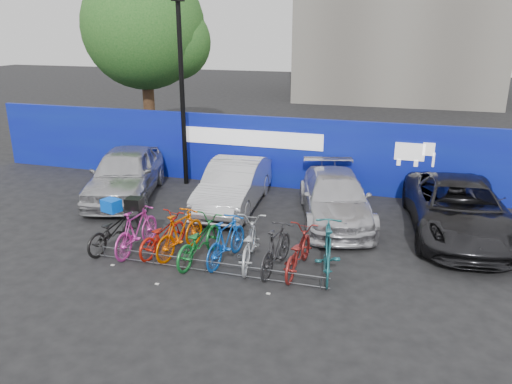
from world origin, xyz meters
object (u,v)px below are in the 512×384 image
at_px(bike_3, 180,233).
at_px(bike_9, 328,249).
at_px(car_3, 459,209).
at_px(car_0, 125,173).
at_px(bike_1, 136,230).
at_px(bike_4, 199,240).
at_px(bike_6, 249,243).
at_px(car_2, 335,198).
at_px(bike_0, 114,230).
at_px(lamppost, 182,89).
at_px(bike_2, 163,234).
at_px(bike_rack, 206,266).
at_px(car_1, 234,185).
at_px(tree, 149,30).
at_px(bike_8, 298,251).
at_px(bike_5, 226,240).
at_px(bike_7, 276,249).

distance_m(bike_3, bike_9, 3.55).
bearing_deg(car_3, car_0, 172.68).
relative_size(bike_1, bike_4, 0.95).
relative_size(bike_4, bike_6, 1.00).
bearing_deg(bike_6, car_2, -123.88).
distance_m(bike_0, bike_6, 3.46).
distance_m(lamppost, car_0, 3.35).
distance_m(car_0, bike_4, 5.42).
bearing_deg(bike_0, bike_9, -169.25).
relative_size(bike_0, bike_2, 1.05).
relative_size(bike_rack, bike_6, 2.86).
bearing_deg(car_1, bike_9, -49.72).
bearing_deg(car_3, tree, 144.99).
xyz_separation_m(bike_rack, bike_6, (0.79, 0.71, 0.35)).
relative_size(car_2, bike_3, 2.49).
xyz_separation_m(tree, bike_0, (4.11, -10.09, -4.58)).
distance_m(bike_rack, bike_6, 1.12).
relative_size(lamppost, bike_rack, 1.09).
relative_size(car_1, bike_0, 2.32).
xyz_separation_m(lamppost, bike_8, (5.16, -5.34, -2.78)).
bearing_deg(bike_2, bike_rack, 164.46).
bearing_deg(bike_9, bike_4, -5.74).
height_order(bike_rack, bike_3, bike_3).
distance_m(car_1, bike_5, 3.73).
bearing_deg(lamppost, bike_0, -84.36).
height_order(lamppost, car_0, lamppost).
xyz_separation_m(car_2, bike_3, (-3.22, -3.37, -0.11)).
relative_size(car_1, bike_9, 2.13).
bearing_deg(car_1, car_0, 177.68).
distance_m(car_3, bike_0, 8.86).
relative_size(car_0, bike_8, 2.52).
relative_size(lamppost, car_1, 1.42).
bearing_deg(bike_1, bike_rack, 167.69).
bearing_deg(bike_0, car_3, -148.37).
bearing_deg(bike_3, lamppost, -54.62).
xyz_separation_m(lamppost, bike_7, (4.68, -5.44, -2.73)).
distance_m(car_1, bike_6, 3.84).
xyz_separation_m(bike_6, bike_8, (1.17, -0.05, -0.02)).
xyz_separation_m(bike_0, bike_4, (2.29, -0.05, 0.03)).
xyz_separation_m(bike_2, bike_9, (4.01, 0.01, 0.15)).
height_order(car_2, bike_3, car_2).
height_order(bike_3, bike_5, bike_3).
height_order(car_1, bike_6, car_1).
relative_size(bike_rack, bike_0, 3.02).
distance_m(car_0, bike_5, 5.83).
xyz_separation_m(car_1, bike_0, (-1.87, -3.64, -0.22)).
xyz_separation_m(bike_rack, bike_1, (-2.02, 0.55, 0.40)).
relative_size(tree, car_2, 1.72).
distance_m(car_1, bike_1, 3.86).
relative_size(bike_rack, bike_8, 3.00).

